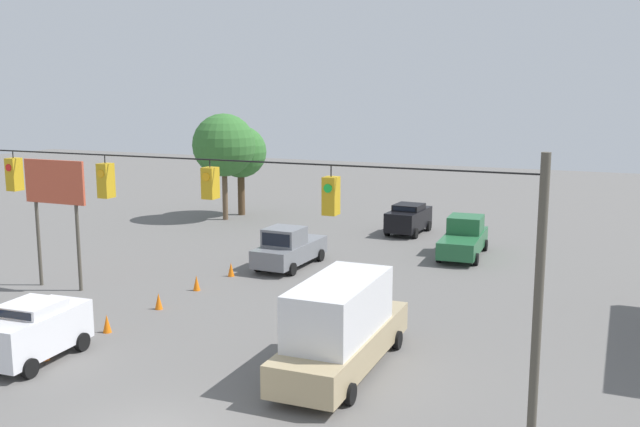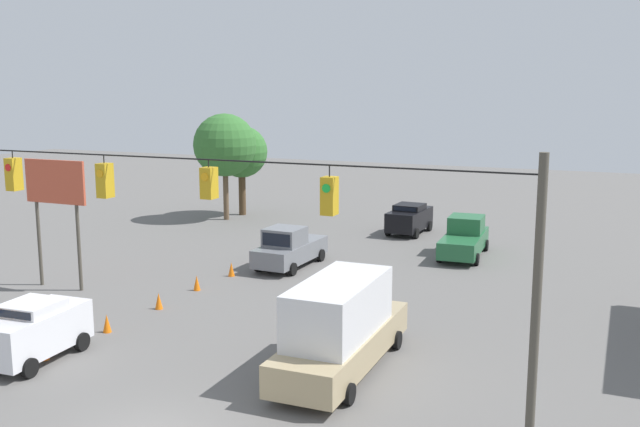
{
  "view_description": "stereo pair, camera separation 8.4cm",
  "coord_description": "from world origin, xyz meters",
  "px_view_note": "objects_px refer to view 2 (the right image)",
  "views": [
    {
      "loc": [
        -10.9,
        14.0,
        8.98
      ],
      "look_at": [
        0.31,
        -12.1,
        4.03
      ],
      "focal_mm": 40.0,
      "sensor_mm": 36.0,
      "label": 1
    },
    {
      "loc": [
        -10.98,
        13.97,
        8.98
      ],
      "look_at": [
        0.31,
        -12.1,
        4.03
      ],
      "focal_mm": 40.0,
      "sensor_mm": 36.0,
      "label": 2
    }
  ],
  "objects_px": {
    "traffic_cone_second": "(107,323)",
    "roadside_billboard": "(56,195)",
    "overhead_signal_span": "(156,245)",
    "pickup_truck_green_oncoming_deep": "(464,238)",
    "box_truck_tan_crossing_near": "(341,326)",
    "tree_horizon_left": "(241,152)",
    "traffic_cone_fourth": "(197,283)",
    "sedan_white_parked_shoulder": "(34,330)",
    "traffic_cone_farthest": "(262,256)",
    "sedan_black_withflow_deep": "(409,218)",
    "pickup_truck_grey_withflow_far": "(289,248)",
    "traffic_cone_nearest": "(44,350)",
    "traffic_cone_third": "(159,301)",
    "tree_horizon_right": "(225,145)",
    "traffic_cone_fifth": "(231,269)"
  },
  "relations": [
    {
      "from": "sedan_black_withflow_deep",
      "to": "traffic_cone_fifth",
      "type": "height_order",
      "value": "sedan_black_withflow_deep"
    },
    {
      "from": "box_truck_tan_crossing_near",
      "to": "pickup_truck_grey_withflow_far",
      "type": "bearing_deg",
      "value": -57.26
    },
    {
      "from": "box_truck_tan_crossing_near",
      "to": "traffic_cone_second",
      "type": "relative_size",
      "value": 10.86
    },
    {
      "from": "overhead_signal_span",
      "to": "traffic_cone_farthest",
      "type": "distance_m",
      "value": 19.18
    },
    {
      "from": "traffic_cone_farthest",
      "to": "roadside_billboard",
      "type": "relative_size",
      "value": 0.12
    },
    {
      "from": "sedan_black_withflow_deep",
      "to": "traffic_cone_third",
      "type": "bearing_deg",
      "value": 75.36
    },
    {
      "from": "traffic_cone_second",
      "to": "traffic_cone_third",
      "type": "height_order",
      "value": "same"
    },
    {
      "from": "sedan_black_withflow_deep",
      "to": "pickup_truck_green_oncoming_deep",
      "type": "xyz_separation_m",
      "value": [
        -4.5,
        4.72,
        -0.0
      ]
    },
    {
      "from": "traffic_cone_fifth",
      "to": "tree_horizon_right",
      "type": "height_order",
      "value": "tree_horizon_right"
    },
    {
      "from": "sedan_black_withflow_deep",
      "to": "pickup_truck_green_oncoming_deep",
      "type": "bearing_deg",
      "value": 133.59
    },
    {
      "from": "sedan_white_parked_shoulder",
      "to": "roadside_billboard",
      "type": "distance_m",
      "value": 9.75
    },
    {
      "from": "overhead_signal_span",
      "to": "tree_horizon_right",
      "type": "height_order",
      "value": "overhead_signal_span"
    },
    {
      "from": "sedan_black_withflow_deep",
      "to": "tree_horizon_right",
      "type": "bearing_deg",
      "value": 1.52
    },
    {
      "from": "traffic_cone_second",
      "to": "overhead_signal_span",
      "type": "bearing_deg",
      "value": 139.76
    },
    {
      "from": "traffic_cone_nearest",
      "to": "traffic_cone_third",
      "type": "height_order",
      "value": "same"
    },
    {
      "from": "roadside_billboard",
      "to": "tree_horizon_left",
      "type": "bearing_deg",
      "value": -84.53
    },
    {
      "from": "overhead_signal_span",
      "to": "tree_horizon_right",
      "type": "distance_m",
      "value": 31.19
    },
    {
      "from": "box_truck_tan_crossing_near",
      "to": "traffic_cone_fourth",
      "type": "height_order",
      "value": "box_truck_tan_crossing_near"
    },
    {
      "from": "traffic_cone_third",
      "to": "roadside_billboard",
      "type": "height_order",
      "value": "roadside_billboard"
    },
    {
      "from": "traffic_cone_second",
      "to": "roadside_billboard",
      "type": "relative_size",
      "value": 0.12
    },
    {
      "from": "box_truck_tan_crossing_near",
      "to": "overhead_signal_span",
      "type": "bearing_deg",
      "value": 61.73
    },
    {
      "from": "traffic_cone_farthest",
      "to": "tree_horizon_left",
      "type": "distance_m",
      "value": 15.3
    },
    {
      "from": "roadside_billboard",
      "to": "traffic_cone_fifth",
      "type": "bearing_deg",
      "value": -141.73
    },
    {
      "from": "pickup_truck_grey_withflow_far",
      "to": "tree_horizon_right",
      "type": "bearing_deg",
      "value": -46.33
    },
    {
      "from": "sedan_white_parked_shoulder",
      "to": "roadside_billboard",
      "type": "height_order",
      "value": "roadside_billboard"
    },
    {
      "from": "overhead_signal_span",
      "to": "pickup_truck_grey_withflow_far",
      "type": "distance_m",
      "value": 18.27
    },
    {
      "from": "traffic_cone_nearest",
      "to": "tree_horizon_right",
      "type": "height_order",
      "value": "tree_horizon_right"
    },
    {
      "from": "traffic_cone_nearest",
      "to": "traffic_cone_second",
      "type": "xyz_separation_m",
      "value": [
        -0.1,
        -3.04,
        0.0
      ]
    },
    {
      "from": "traffic_cone_fourth",
      "to": "tree_horizon_left",
      "type": "bearing_deg",
      "value": -66.43
    },
    {
      "from": "overhead_signal_span",
      "to": "traffic_cone_nearest",
      "type": "relative_size",
      "value": 27.64
    },
    {
      "from": "sedan_white_parked_shoulder",
      "to": "traffic_cone_farthest",
      "type": "relative_size",
      "value": 5.8
    },
    {
      "from": "pickup_truck_grey_withflow_far",
      "to": "pickup_truck_green_oncoming_deep",
      "type": "bearing_deg",
      "value": -141.98
    },
    {
      "from": "traffic_cone_farthest",
      "to": "traffic_cone_second",
      "type": "bearing_deg",
      "value": 89.2
    },
    {
      "from": "tree_horizon_left",
      "to": "traffic_cone_third",
      "type": "bearing_deg",
      "value": 110.76
    },
    {
      "from": "overhead_signal_span",
      "to": "sedan_white_parked_shoulder",
      "type": "distance_m",
      "value": 8.23
    },
    {
      "from": "sedan_black_withflow_deep",
      "to": "traffic_cone_fourth",
      "type": "height_order",
      "value": "sedan_black_withflow_deep"
    },
    {
      "from": "overhead_signal_span",
      "to": "pickup_truck_grey_withflow_far",
      "type": "height_order",
      "value": "overhead_signal_span"
    },
    {
      "from": "traffic_cone_fifth",
      "to": "tree_horizon_left",
      "type": "distance_m",
      "value": 17.87
    },
    {
      "from": "overhead_signal_span",
      "to": "pickup_truck_green_oncoming_deep",
      "type": "relative_size",
      "value": 3.39
    },
    {
      "from": "sedan_white_parked_shoulder",
      "to": "traffic_cone_second",
      "type": "xyz_separation_m",
      "value": [
        -0.36,
        -3.17,
        -0.71
      ]
    },
    {
      "from": "box_truck_tan_crossing_near",
      "to": "tree_horizon_left",
      "type": "xyz_separation_m",
      "value": [
        17.38,
        -24.26,
        3.04
      ]
    },
    {
      "from": "box_truck_tan_crossing_near",
      "to": "pickup_truck_grey_withflow_far",
      "type": "relative_size",
      "value": 1.47
    },
    {
      "from": "sedan_white_parked_shoulder",
      "to": "traffic_cone_nearest",
      "type": "bearing_deg",
      "value": -153.9
    },
    {
      "from": "traffic_cone_nearest",
      "to": "traffic_cone_fourth",
      "type": "distance_m",
      "value": 9.19
    },
    {
      "from": "pickup_truck_grey_withflow_far",
      "to": "traffic_cone_farthest",
      "type": "bearing_deg",
      "value": -9.4
    },
    {
      "from": "traffic_cone_second",
      "to": "sedan_black_withflow_deep",
      "type": "bearing_deg",
      "value": -102.79
    },
    {
      "from": "traffic_cone_farthest",
      "to": "tree_horizon_right",
      "type": "bearing_deg",
      "value": -50.95
    },
    {
      "from": "sedan_black_withflow_deep",
      "to": "sedan_white_parked_shoulder",
      "type": "relative_size",
      "value": 1.04
    },
    {
      "from": "pickup_truck_green_oncoming_deep",
      "to": "traffic_cone_fourth",
      "type": "relative_size",
      "value": 8.15
    },
    {
      "from": "traffic_cone_second",
      "to": "traffic_cone_fifth",
      "type": "distance_m",
      "value": 8.92
    }
  ]
}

